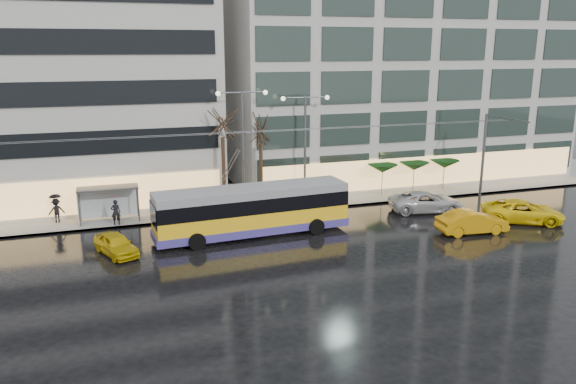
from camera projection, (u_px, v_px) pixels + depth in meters
name	position (u px, v px, depth m)	size (l,w,h in m)	color
ground	(255.00, 261.00, 33.20)	(140.00, 140.00, 0.00)	black
sidewalk	(235.00, 199.00, 46.67)	(80.00, 10.00, 0.15)	gray
kerb	(250.00, 215.00, 42.12)	(80.00, 0.10, 0.15)	slate
building_right	(395.00, 44.00, 53.28)	(32.00, 14.00, 25.00)	#BAB8B2
trolleybus	(252.00, 212.00, 37.34)	(13.16, 5.31, 6.04)	yellow
catenary	(239.00, 164.00, 39.75)	(42.24, 5.12, 7.00)	#595B60
bus_shelter	(103.00, 196.00, 40.02)	(4.20, 1.60, 2.51)	#595B60
street_lamp_near	(243.00, 133.00, 42.26)	(3.96, 0.36, 9.03)	#595B60
street_lamp_far	(305.00, 134.00, 43.84)	(3.96, 0.36, 8.53)	#595B60
tree_a	(222.00, 119.00, 41.72)	(3.20, 3.20, 8.40)	black
tree_b	(260.00, 126.00, 42.98)	(3.20, 3.20, 7.70)	black
parasol_a	(383.00, 169.00, 46.94)	(2.50, 2.50, 2.65)	#595B60
parasol_b	(414.00, 166.00, 47.85)	(2.50, 2.50, 2.65)	#595B60
parasol_c	(445.00, 164.00, 48.75)	(2.50, 2.50, 2.65)	#595B60
taxi_a	(116.00, 244.00, 34.06)	(1.57, 3.89, 1.33)	gold
taxi_b	(472.00, 222.00, 38.02)	(1.67, 4.80, 1.58)	orange
taxi_c	(523.00, 211.00, 40.48)	(2.64, 5.72, 1.59)	yellow
sedan_silver	(426.00, 202.00, 43.10)	(2.58, 5.61, 1.56)	silver
pedestrian_a	(115.00, 205.00, 39.23)	(1.03, 1.04, 2.19)	black
pedestrian_b	(154.00, 201.00, 42.60)	(0.88, 0.75, 1.60)	black
pedestrian_c	(56.00, 207.00, 39.81)	(1.25, 0.99, 2.11)	black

